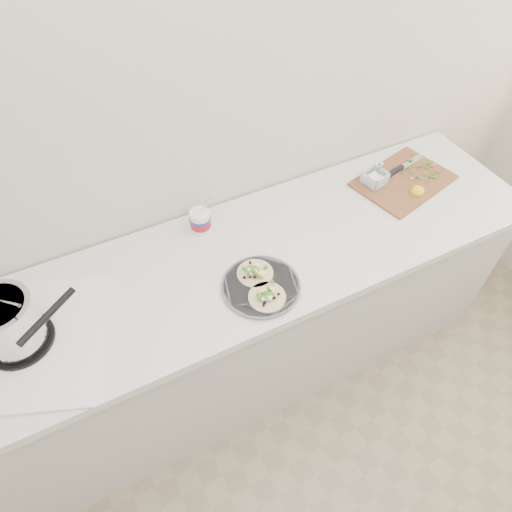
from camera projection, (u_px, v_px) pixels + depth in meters
name	position (u px, v px, depth m)	size (l,w,h in m)	color
counter	(253.00, 315.00, 2.14)	(2.44, 0.66, 0.90)	beige
stove	(12.00, 330.00, 1.46)	(0.69, 0.67, 0.26)	silver
taco_plate	(261.00, 285.00, 1.67)	(0.29, 0.29, 0.04)	#55545A
tub	(201.00, 219.00, 1.83)	(0.09, 0.09, 0.19)	white
cutboard	(401.00, 178.00, 2.07)	(0.49, 0.39, 0.07)	brown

